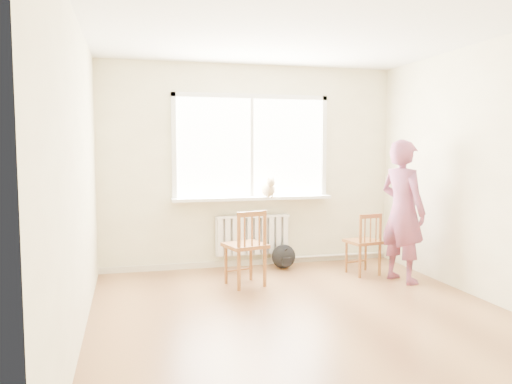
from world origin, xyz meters
TOP-DOWN VIEW (x-y plane):
  - floor at (0.00, 0.00)m, footprint 4.50×4.50m
  - ceiling at (0.00, 0.00)m, footprint 4.50×4.50m
  - back_wall at (0.00, 2.25)m, footprint 4.00×0.01m
  - window at (0.00, 2.22)m, footprint 2.12×0.05m
  - windowsill at (0.00, 2.14)m, footprint 2.15×0.22m
  - radiator at (0.00, 2.16)m, footprint 1.00×0.12m
  - heating_pipe at (1.25, 2.19)m, footprint 1.40×0.04m
  - baseboard at (0.00, 2.23)m, footprint 4.00×0.03m
  - chair_left at (-0.30, 1.24)m, footprint 0.53×0.52m
  - chair_right at (1.27, 1.38)m, footprint 0.44×0.43m
  - person at (1.55, 0.99)m, footprint 0.58×0.71m
  - cat at (0.19, 2.05)m, footprint 0.18×0.41m
  - backpack at (0.37, 1.95)m, footprint 0.38×0.33m

SIDE VIEW (x-z plane):
  - floor at x=0.00m, z-range 0.00..0.00m
  - baseboard at x=0.00m, z-range 0.00..0.08m
  - heating_pipe at x=1.25m, z-range 0.06..0.10m
  - backpack at x=0.37m, z-range 0.00..0.32m
  - chair_right at x=1.27m, z-range 0.00..0.79m
  - radiator at x=0.00m, z-range 0.16..0.71m
  - chair_left at x=-0.30m, z-range 0.00..0.89m
  - person at x=1.55m, z-range 0.00..1.69m
  - windowsill at x=0.00m, z-range 0.91..0.95m
  - cat at x=0.19m, z-range 0.92..1.20m
  - back_wall at x=0.00m, z-range 0.00..2.70m
  - window at x=0.00m, z-range 0.95..2.37m
  - ceiling at x=0.00m, z-range 2.70..2.70m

